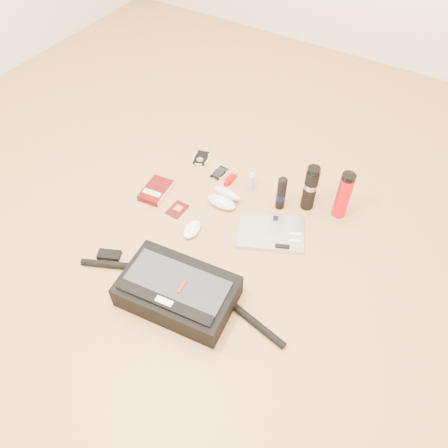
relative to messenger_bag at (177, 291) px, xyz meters
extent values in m
plane|color=#B67F4B|center=(-0.05, 0.31, -0.06)|extent=(4.00, 4.00, 0.00)
cube|color=black|center=(0.00, 0.00, 0.00)|extent=(0.50, 0.34, 0.11)
cube|color=#2A2C31|center=(0.00, -0.01, 0.06)|extent=(0.43, 0.25, 0.01)
cube|color=black|center=(0.01, -0.10, 0.06)|extent=(0.42, 0.09, 0.01)
cube|color=#F4E7C1|center=(0.01, -0.10, 0.06)|extent=(0.07, 0.03, 0.02)
cube|color=red|center=(0.03, -0.01, 0.06)|extent=(0.02, 0.06, 0.02)
cylinder|color=black|center=(-0.34, -0.02, -0.04)|extent=(0.28, 0.15, 0.03)
cylinder|color=black|center=(0.34, 0.06, -0.04)|extent=(0.29, 0.09, 0.03)
cube|color=black|center=(-0.39, 0.02, -0.05)|extent=(0.12, 0.09, 0.02)
cube|color=#BBBBBE|center=(0.17, 0.52, -0.05)|extent=(0.37, 0.33, 0.02)
cube|color=black|center=(0.15, 0.60, -0.04)|extent=(0.03, 0.04, 0.00)
cube|color=silver|center=(0.27, 0.56, -0.04)|extent=(0.06, 0.04, 0.01)
cube|color=silver|center=(0.29, 0.52, -0.04)|extent=(0.05, 0.04, 0.01)
cube|color=black|center=(0.26, 0.46, -0.03)|extent=(0.07, 0.04, 0.01)
cube|color=#4B0809|center=(-0.46, 0.45, -0.04)|extent=(0.14, 0.19, 0.03)
cube|color=beige|center=(-0.40, 0.46, -0.04)|extent=(0.02, 0.17, 0.03)
cube|color=beige|center=(-0.45, 0.42, -0.03)|extent=(0.10, 0.04, 0.00)
cube|color=#44060E|center=(-0.30, 0.41, -0.06)|extent=(0.08, 0.11, 0.00)
cube|color=gold|center=(-0.30, 0.42, -0.06)|extent=(0.04, 0.04, 0.00)
ellipsoid|color=white|center=(-0.15, 0.33, -0.04)|extent=(0.08, 0.12, 0.04)
ellipsoid|color=silver|center=(-0.13, 0.55, -0.04)|extent=(0.16, 0.08, 0.05)
ellipsoid|color=white|center=(-0.13, 0.60, -0.02)|extent=(0.16, 0.08, 0.09)
ellipsoid|color=black|center=(-0.16, 0.55, -0.03)|extent=(0.04, 0.03, 0.01)
ellipsoid|color=black|center=(-0.10, 0.55, -0.03)|extent=(0.04, 0.03, 0.01)
cylinder|color=black|center=(-0.13, 0.55, -0.03)|extent=(0.02, 0.01, 0.00)
cube|color=black|center=(-0.41, 0.79, -0.05)|extent=(0.09, 0.12, 0.01)
cylinder|color=#A8A8AA|center=(-0.40, 0.77, -0.05)|extent=(0.05, 0.05, 0.00)
torus|color=white|center=(-0.41, 0.79, -0.05)|extent=(0.12, 0.12, 0.01)
cube|color=black|center=(-0.26, 0.74, -0.06)|extent=(0.06, 0.10, 0.01)
cube|color=black|center=(-0.26, 0.74, -0.05)|extent=(0.05, 0.08, 0.00)
torus|color=white|center=(-0.26, 0.74, -0.05)|extent=(0.08, 0.08, 0.01)
cube|color=#B60300|center=(-0.18, 0.73, -0.05)|extent=(0.03, 0.06, 0.03)
cube|color=#AB0B0A|center=(-0.18, 0.69, -0.05)|extent=(0.02, 0.02, 0.02)
cylinder|color=#B1B2B4|center=(-0.18, 0.77, -0.05)|extent=(0.02, 0.04, 0.02)
cylinder|color=#9DC1CD|center=(-0.06, 0.73, -0.02)|extent=(0.03, 0.03, 0.09)
cylinder|color=white|center=(-0.06, 0.73, 0.04)|extent=(0.02, 0.02, 0.02)
cylinder|color=white|center=(-0.06, 0.73, 0.05)|extent=(0.01, 0.01, 0.01)
cylinder|color=black|center=(0.13, 0.70, 0.03)|extent=(0.06, 0.06, 0.18)
cylinder|color=black|center=(0.13, 0.70, 0.01)|extent=(0.06, 0.06, 0.04)
ellipsoid|color=black|center=(0.13, 0.70, 0.12)|extent=(0.05, 0.05, 0.02)
cylinder|color=black|center=(0.24, 0.77, 0.05)|extent=(0.07, 0.07, 0.23)
cylinder|color=#A7A7A9|center=(0.24, 0.77, 0.08)|extent=(0.07, 0.07, 0.03)
cylinder|color=black|center=(0.24, 0.77, 0.18)|extent=(0.06, 0.06, 0.02)
cylinder|color=red|center=(0.39, 0.80, 0.06)|extent=(0.08, 0.08, 0.24)
cylinder|color=black|center=(0.39, 0.80, 0.19)|extent=(0.08, 0.08, 0.02)
camera|label=1|loc=(0.66, -0.71, 1.54)|focal=35.00mm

